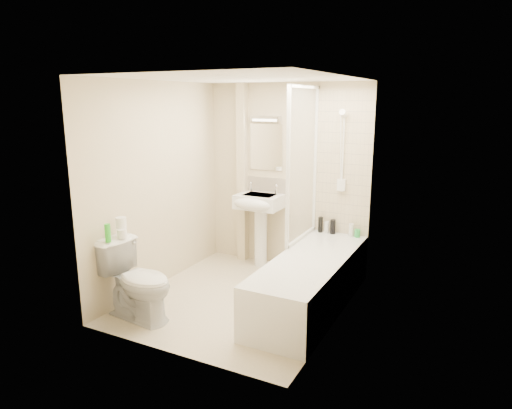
% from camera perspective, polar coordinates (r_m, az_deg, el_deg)
% --- Properties ---
extents(floor, '(2.50, 2.50, 0.00)m').
position_cam_1_polar(floor, '(5.23, -1.90, -11.76)').
color(floor, beige).
rests_on(floor, ground).
extents(wall_back, '(2.20, 0.02, 2.40)m').
position_cam_1_polar(wall_back, '(5.96, 3.82, 3.41)').
color(wall_back, beige).
rests_on(wall_back, ground).
extents(wall_left, '(0.02, 2.50, 2.40)m').
position_cam_1_polar(wall_left, '(5.46, -12.17, 2.26)').
color(wall_left, beige).
rests_on(wall_left, ground).
extents(wall_right, '(0.02, 2.50, 2.40)m').
position_cam_1_polar(wall_right, '(4.44, 10.53, -0.13)').
color(wall_right, beige).
rests_on(wall_right, ground).
extents(ceiling, '(2.20, 2.50, 0.02)m').
position_cam_1_polar(ceiling, '(4.75, -2.12, 15.52)').
color(ceiling, white).
rests_on(ceiling, wall_back).
extents(tile_back, '(0.70, 0.01, 1.75)m').
position_cam_1_polar(tile_back, '(5.66, 10.83, 5.01)').
color(tile_back, beige).
rests_on(tile_back, wall_back).
extents(tile_right, '(0.01, 2.10, 1.75)m').
position_cam_1_polar(tile_right, '(4.58, 11.20, 3.12)').
color(tile_right, beige).
rests_on(tile_right, wall_right).
extents(pipe_boxing, '(0.12, 0.12, 2.40)m').
position_cam_1_polar(pipe_boxing, '(6.17, -1.71, 3.77)').
color(pipe_boxing, beige).
rests_on(pipe_boxing, ground).
extents(splashback, '(0.60, 0.02, 0.30)m').
position_cam_1_polar(splashback, '(6.10, 1.27, 2.03)').
color(splashback, beige).
rests_on(splashback, wall_back).
extents(mirror, '(0.46, 0.01, 0.60)m').
position_cam_1_polar(mirror, '(6.01, 1.29, 7.18)').
color(mirror, white).
rests_on(mirror, wall_back).
extents(strip_light, '(0.42, 0.07, 0.07)m').
position_cam_1_polar(strip_light, '(5.97, 1.21, 10.70)').
color(strip_light, silver).
rests_on(strip_light, wall_back).
extents(bathtub, '(0.70, 2.10, 0.55)m').
position_cam_1_polar(bathtub, '(4.99, 6.84, -9.48)').
color(bathtub, white).
rests_on(bathtub, ground).
extents(shower_screen, '(0.04, 0.92, 1.80)m').
position_cam_1_polar(shower_screen, '(5.36, 5.90, 4.99)').
color(shower_screen, white).
rests_on(shower_screen, bathtub).
extents(shower_fixture, '(0.10, 0.16, 0.99)m').
position_cam_1_polar(shower_fixture, '(5.61, 10.73, 6.18)').
color(shower_fixture, white).
rests_on(shower_fixture, wall_back).
extents(pedestal_sink, '(0.58, 0.52, 1.12)m').
position_cam_1_polar(pedestal_sink, '(5.95, 0.31, -0.66)').
color(pedestal_sink, white).
rests_on(pedestal_sink, ground).
extents(bottle_black_a, '(0.06, 0.06, 0.20)m').
position_cam_1_polar(bottle_black_a, '(5.82, 8.06, -2.50)').
color(bottle_black_a, black).
rests_on(bottle_black_a, bathtub).
extents(bottle_white_a, '(0.06, 0.06, 0.15)m').
position_cam_1_polar(bottle_white_a, '(5.80, 8.82, -2.83)').
color(bottle_white_a, silver).
rests_on(bottle_white_a, bathtub).
extents(bottle_black_b, '(0.07, 0.07, 0.18)m').
position_cam_1_polar(bottle_black_b, '(5.77, 9.58, -2.75)').
color(bottle_black_b, black).
rests_on(bottle_black_b, bathtub).
extents(bottle_white_b, '(0.06, 0.06, 0.16)m').
position_cam_1_polar(bottle_white_b, '(5.71, 11.83, -3.14)').
color(bottle_white_b, silver).
rests_on(bottle_white_b, bathtub).
extents(bottle_green, '(0.07, 0.07, 0.10)m').
position_cam_1_polar(bottle_green, '(5.70, 12.55, -3.52)').
color(bottle_green, green).
rests_on(bottle_green, bathtub).
extents(toilet, '(0.64, 0.90, 0.81)m').
position_cam_1_polar(toilet, '(4.82, -14.56, -9.18)').
color(toilet, white).
rests_on(toilet, ground).
extents(toilet_roll_lower, '(0.10, 0.10, 0.09)m').
position_cam_1_polar(toilet_roll_lower, '(4.86, -16.43, -3.50)').
color(toilet_roll_lower, white).
rests_on(toilet_roll_lower, toilet).
extents(toilet_roll_upper, '(0.11, 0.11, 0.11)m').
position_cam_1_polar(toilet_roll_upper, '(4.89, -16.53, -2.17)').
color(toilet_roll_upper, white).
rests_on(toilet_roll_upper, toilet_roll_lower).
extents(green_bottle, '(0.06, 0.06, 0.18)m').
position_cam_1_polar(green_bottle, '(4.74, -18.04, -3.41)').
color(green_bottle, green).
rests_on(green_bottle, toilet).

